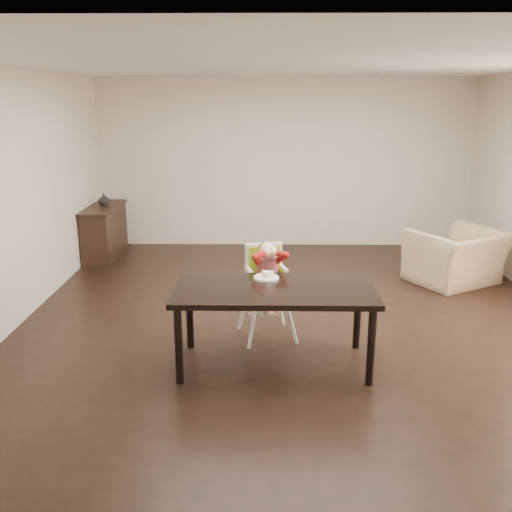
{
  "coord_description": "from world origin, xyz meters",
  "views": [
    {
      "loc": [
        -0.34,
        -5.76,
        2.41
      ],
      "look_at": [
        -0.41,
        -0.5,
        0.92
      ],
      "focal_mm": 40.0,
      "sensor_mm": 36.0,
      "label": 1
    }
  ],
  "objects_px": {
    "dining_table": "(274,296)",
    "high_chair": "(267,270)",
    "armchair": "(457,248)",
    "sideboard": "(105,232)"
  },
  "relations": [
    {
      "from": "dining_table",
      "to": "sideboard",
      "type": "relative_size",
      "value": 1.43
    },
    {
      "from": "high_chair",
      "to": "armchair",
      "type": "height_order",
      "value": "high_chair"
    },
    {
      "from": "high_chair",
      "to": "sideboard",
      "type": "distance_m",
      "value": 3.87
    },
    {
      "from": "sideboard",
      "to": "high_chair",
      "type": "bearing_deg",
      "value": -50.18
    },
    {
      "from": "dining_table",
      "to": "armchair",
      "type": "xyz_separation_m",
      "value": [
        2.44,
        2.43,
        -0.19
      ]
    },
    {
      "from": "high_chair",
      "to": "armchair",
      "type": "bearing_deg",
      "value": 20.94
    },
    {
      "from": "dining_table",
      "to": "armchair",
      "type": "relative_size",
      "value": 1.64
    },
    {
      "from": "sideboard",
      "to": "dining_table",
      "type": "bearing_deg",
      "value": -55.02
    },
    {
      "from": "armchair",
      "to": "dining_table",
      "type": "bearing_deg",
      "value": 14.87
    },
    {
      "from": "dining_table",
      "to": "high_chair",
      "type": "xyz_separation_m",
      "value": [
        -0.07,
        0.66,
        0.04
      ]
    }
  ]
}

